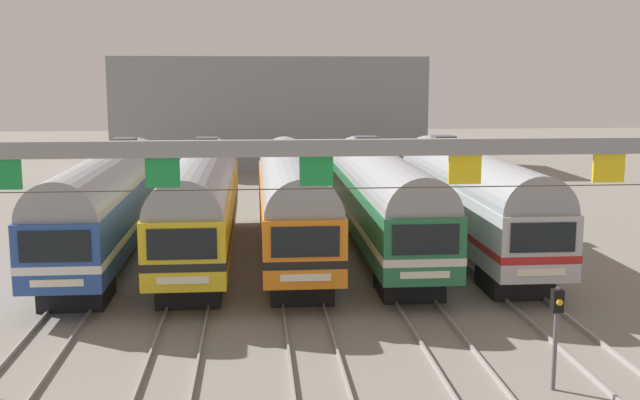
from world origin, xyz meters
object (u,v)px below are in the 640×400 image
at_px(commuter_train_green, 382,197).
at_px(yard_signal_mast, 557,319).
at_px(commuter_train_yellow, 201,200).
at_px(commuter_train_stainless, 470,196).
at_px(commuter_train_orange, 292,199).
at_px(commuter_train_blue, 108,201).
at_px(catenary_gantry, 316,185).

relative_size(commuter_train_green, yard_signal_mast, 6.51).
xyz_separation_m(commuter_train_yellow, commuter_train_stainless, (12.17, 0.00, 0.00)).
height_order(commuter_train_yellow, commuter_train_orange, commuter_train_yellow).
bearing_deg(commuter_train_blue, catenary_gantry, -58.98).
bearing_deg(commuter_train_green, commuter_train_blue, 180.00).
bearing_deg(commuter_train_blue, commuter_train_green, 0.00).
relative_size(commuter_train_stainless, yard_signal_mast, 6.51).
bearing_deg(commuter_train_yellow, catenary_gantry, -73.27).
relative_size(commuter_train_yellow, catenary_gantry, 0.84).
bearing_deg(yard_signal_mast, commuter_train_orange, 111.67).
bearing_deg(commuter_train_stainless, commuter_train_blue, 180.00).
relative_size(commuter_train_blue, commuter_train_stainless, 1.00).
bearing_deg(commuter_train_blue, yard_signal_mast, -47.18).
bearing_deg(commuter_train_green, catenary_gantry, -106.73).
bearing_deg(yard_signal_mast, commuter_train_green, 97.54).
bearing_deg(commuter_train_green, yard_signal_mast, -82.46).
bearing_deg(commuter_train_green, commuter_train_orange, -179.94).
relative_size(commuter_train_green, commuter_train_stainless, 1.00).
xyz_separation_m(commuter_train_blue, commuter_train_green, (12.17, 0.00, 0.00)).
height_order(commuter_train_green, catenary_gantry, catenary_gantry).
height_order(commuter_train_green, yard_signal_mast, commuter_train_green).
bearing_deg(catenary_gantry, commuter_train_blue, 121.02).
bearing_deg(commuter_train_stainless, commuter_train_yellow, 180.00).
distance_m(commuter_train_blue, commuter_train_orange, 8.12).
xyz_separation_m(commuter_train_green, yard_signal_mast, (2.03, -15.33, -0.75)).
xyz_separation_m(commuter_train_stainless, catenary_gantry, (-8.12, -13.50, 2.55)).
height_order(commuter_train_blue, commuter_train_stainless, same).
bearing_deg(commuter_train_orange, catenary_gantry, -90.00).
relative_size(commuter_train_blue, commuter_train_yellow, 1.00).
bearing_deg(commuter_train_blue, commuter_train_stainless, 0.00).
bearing_deg(yard_signal_mast, catenary_gantry, 163.28).
relative_size(catenary_gantry, yard_signal_mast, 7.74).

